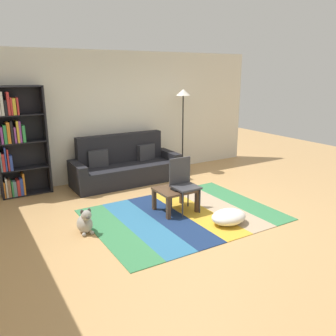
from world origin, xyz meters
name	(u,v)px	position (x,y,z in m)	size (l,w,h in m)	color
ground_plane	(185,212)	(0.00, 0.00, 0.00)	(14.00, 14.00, 0.00)	tan
back_wall	(121,115)	(0.00, 2.55, 1.35)	(6.80, 0.10, 2.70)	silver
rug	(183,215)	(-0.11, -0.09, 0.01)	(2.94, 2.22, 0.01)	#387F4C
couch	(125,167)	(-0.17, 2.02, 0.34)	(2.26, 0.80, 1.00)	black
bookshelf	(15,142)	(-2.21, 2.31, 1.03)	(0.90, 0.28, 2.04)	black
coffee_table	(175,193)	(-0.12, 0.12, 0.33)	(0.64, 0.54, 0.39)	#513826
pouf	(229,217)	(0.30, -0.75, 0.12)	(0.57, 0.43, 0.22)	white
dog	(85,223)	(-1.68, 0.11, 0.16)	(0.22, 0.35, 0.40)	#9E998E
standing_lamp	(183,103)	(1.32, 2.09, 1.59)	(0.32, 0.32, 1.90)	black
tv_remote	(174,190)	(-0.20, 0.05, 0.41)	(0.04, 0.15, 0.02)	black
folding_chair	(183,180)	(0.00, 0.09, 0.53)	(0.40, 0.40, 0.90)	#38383D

